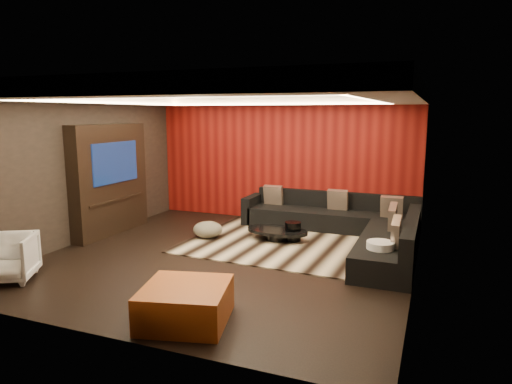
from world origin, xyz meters
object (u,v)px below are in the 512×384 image
at_px(coffee_table, 277,234).
at_px(white_side_table, 380,258).
at_px(sectional_sofa, 350,227).
at_px(drum_stool, 293,231).
at_px(armchair, 7,258).
at_px(orange_ottoman, 186,304).

height_order(coffee_table, white_side_table, white_side_table).
bearing_deg(coffee_table, sectional_sofa, 23.76).
distance_m(coffee_table, sectional_sofa, 1.40).
distance_m(drum_stool, sectional_sofa, 1.11).
height_order(drum_stool, sectional_sofa, sectional_sofa).
bearing_deg(coffee_table, armchair, -130.60).
bearing_deg(armchair, orange_ottoman, -33.73).
height_order(coffee_table, orange_ottoman, orange_ottoman).
bearing_deg(sectional_sofa, coffee_table, -156.24).
height_order(orange_ottoman, armchair, armchair).
bearing_deg(white_side_table, sectional_sofa, 113.71).
xyz_separation_m(orange_ottoman, armchair, (-3.08, 0.19, 0.12)).
relative_size(white_side_table, sectional_sofa, 0.14).
relative_size(drum_stool, armchair, 0.48).
xyz_separation_m(coffee_table, sectional_sofa, (1.28, 0.56, 0.14)).
bearing_deg(orange_ottoman, coffee_table, 91.97).
bearing_deg(coffee_table, white_side_table, -30.02).
height_order(drum_stool, armchair, armchair).
relative_size(white_side_table, orange_ottoman, 0.53).
height_order(white_side_table, armchair, armchair).
distance_m(drum_stool, armchair, 4.78).
distance_m(coffee_table, armchair, 4.55).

